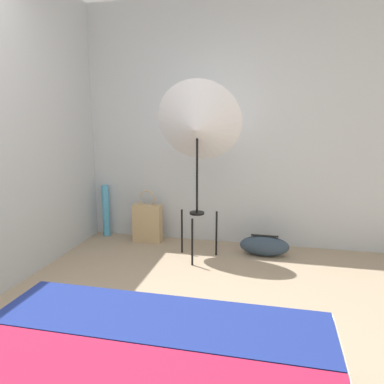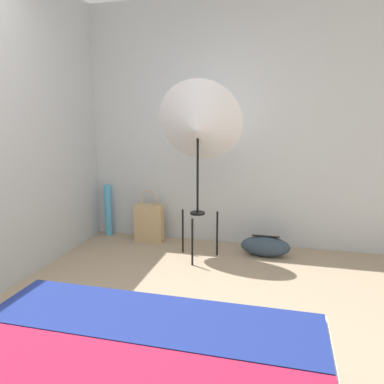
{
  "view_description": "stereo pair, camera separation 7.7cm",
  "coord_description": "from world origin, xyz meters",
  "px_view_note": "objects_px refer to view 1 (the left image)",
  "views": [
    {
      "loc": [
        0.85,
        -1.57,
        1.4
      ],
      "look_at": [
        0.11,
        1.67,
        0.72
      ],
      "focal_mm": 35.0,
      "sensor_mm": 36.0,
      "label": 1
    },
    {
      "loc": [
        0.92,
        -1.55,
        1.4
      ],
      "look_at": [
        0.11,
        1.67,
        0.72
      ],
      "focal_mm": 35.0,
      "sensor_mm": 36.0,
      "label": 2
    }
  ],
  "objects_px": {
    "photo_umbrella": "(197,126)",
    "tote_bag": "(147,223)",
    "paper_roll": "(106,211)",
    "duffel_bag": "(264,246)"
  },
  "relations": [
    {
      "from": "photo_umbrella",
      "to": "tote_bag",
      "type": "height_order",
      "value": "photo_umbrella"
    },
    {
      "from": "tote_bag",
      "to": "paper_roll",
      "type": "height_order",
      "value": "paper_roll"
    },
    {
      "from": "photo_umbrella",
      "to": "duffel_bag",
      "type": "relative_size",
      "value": 3.5
    },
    {
      "from": "photo_umbrella",
      "to": "duffel_bag",
      "type": "xyz_separation_m",
      "value": [
        0.66,
        0.2,
        -1.2
      ]
    },
    {
      "from": "photo_umbrella",
      "to": "duffel_bag",
      "type": "bearing_deg",
      "value": 16.83
    },
    {
      "from": "tote_bag",
      "to": "duffel_bag",
      "type": "height_order",
      "value": "tote_bag"
    },
    {
      "from": "photo_umbrella",
      "to": "duffel_bag",
      "type": "height_order",
      "value": "photo_umbrella"
    },
    {
      "from": "photo_umbrella",
      "to": "paper_roll",
      "type": "bearing_deg",
      "value": 159.36
    },
    {
      "from": "photo_umbrella",
      "to": "tote_bag",
      "type": "distance_m",
      "value": 1.31
    },
    {
      "from": "tote_bag",
      "to": "paper_roll",
      "type": "relative_size",
      "value": 0.97
    }
  ]
}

